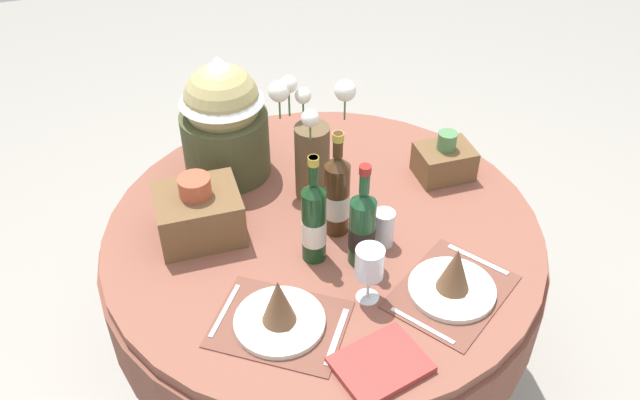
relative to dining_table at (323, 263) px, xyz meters
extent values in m
plane|color=#9E998E|center=(0.00, 0.00, -0.57)|extent=(8.00, 8.00, 0.00)
cylinder|color=brown|center=(0.00, 0.00, 0.13)|extent=(1.33, 1.33, 0.04)
cylinder|color=brown|center=(0.00, 0.00, 0.01)|extent=(1.36, 1.36, 0.21)
cylinder|color=black|center=(0.00, 0.00, -0.22)|extent=(0.12, 0.12, 0.66)
cylinder|color=black|center=(0.00, 0.00, -0.56)|extent=(0.78, 0.78, 0.03)
cube|color=brown|center=(-0.22, -0.33, 0.15)|extent=(0.43, 0.41, 0.00)
cylinder|color=silver|center=(-0.22, -0.33, 0.16)|extent=(0.24, 0.24, 0.02)
cone|color=brown|center=(-0.22, -0.33, 0.24)|extent=(0.09, 0.09, 0.14)
cube|color=silver|center=(-0.35, -0.25, 0.16)|extent=(0.12, 0.16, 0.00)
cube|color=silver|center=(-0.10, -0.42, 0.16)|extent=(0.12, 0.17, 0.00)
cube|color=brown|center=(0.26, -0.36, 0.15)|extent=(0.43, 0.41, 0.00)
cylinder|color=silver|center=(0.26, -0.36, 0.16)|extent=(0.24, 0.24, 0.02)
cone|color=brown|center=(0.26, -0.36, 0.24)|extent=(0.09, 0.09, 0.14)
cube|color=silver|center=(0.13, -0.45, 0.16)|extent=(0.12, 0.16, 0.00)
cube|color=silver|center=(0.38, -0.27, 0.16)|extent=(0.12, 0.16, 0.00)
cylinder|color=brown|center=(0.02, 0.17, 0.28)|extent=(0.11, 0.11, 0.25)
sphere|color=white|center=(-0.01, 0.11, 0.48)|extent=(0.05, 0.05, 0.05)
cylinder|color=#4C7038|center=(-0.01, 0.11, 0.43)|extent=(0.01, 0.01, 0.06)
sphere|color=white|center=(-0.06, 0.25, 0.50)|extent=(0.07, 0.07, 0.07)
cylinder|color=#4C7038|center=(-0.06, 0.25, 0.44)|extent=(0.01, 0.01, 0.07)
sphere|color=white|center=(-0.03, 0.25, 0.52)|extent=(0.05, 0.05, 0.05)
cylinder|color=#4C7038|center=(-0.03, 0.25, 0.45)|extent=(0.01, 0.01, 0.09)
sphere|color=white|center=(0.12, 0.18, 0.51)|extent=(0.07, 0.07, 0.07)
cylinder|color=#4C7038|center=(0.12, 0.18, 0.44)|extent=(0.01, 0.01, 0.08)
sphere|color=white|center=(0.01, 0.24, 0.48)|extent=(0.05, 0.05, 0.05)
cylinder|color=#4C7038|center=(0.01, 0.24, 0.43)|extent=(0.01, 0.01, 0.06)
cylinder|color=#143819|center=(-0.06, -0.12, 0.27)|extent=(0.07, 0.07, 0.24)
cylinder|color=silver|center=(-0.06, -0.12, 0.25)|extent=(0.07, 0.07, 0.08)
cone|color=#143819|center=(-0.06, -0.12, 0.41)|extent=(0.07, 0.07, 0.03)
cylinder|color=#143819|center=(-0.06, -0.12, 0.46)|extent=(0.03, 0.03, 0.09)
cylinder|color=#B29933|center=(-0.06, -0.12, 0.49)|extent=(0.03, 0.03, 0.02)
cylinder|color=#422814|center=(0.03, -0.02, 0.27)|extent=(0.08, 0.08, 0.24)
cylinder|color=silver|center=(0.03, -0.02, 0.25)|extent=(0.08, 0.08, 0.08)
cone|color=#422814|center=(0.03, -0.02, 0.41)|extent=(0.08, 0.08, 0.03)
cylinder|color=#422814|center=(0.03, -0.02, 0.46)|extent=(0.03, 0.03, 0.08)
cylinder|color=#B29933|center=(0.03, -0.02, 0.49)|extent=(0.03, 0.03, 0.02)
cylinder|color=#194223|center=(0.06, -0.17, 0.26)|extent=(0.07, 0.07, 0.21)
cylinder|color=black|center=(0.06, -0.17, 0.24)|extent=(0.08, 0.08, 0.07)
cone|color=#194223|center=(0.06, -0.17, 0.38)|extent=(0.07, 0.07, 0.03)
cylinder|color=#194223|center=(0.06, -0.17, 0.44)|extent=(0.03, 0.03, 0.09)
cylinder|color=maroon|center=(0.06, -0.17, 0.48)|extent=(0.03, 0.03, 0.02)
cylinder|color=silver|center=(0.03, -0.31, 0.15)|extent=(0.06, 0.06, 0.00)
cylinder|color=silver|center=(0.03, -0.31, 0.20)|extent=(0.01, 0.01, 0.08)
cylinder|color=silver|center=(0.03, -0.31, 0.29)|extent=(0.08, 0.08, 0.09)
cylinder|color=silver|center=(0.15, -0.12, 0.21)|extent=(0.06, 0.06, 0.12)
cube|color=#99332D|center=(-0.02, -0.54, 0.16)|extent=(0.25, 0.22, 0.02)
cylinder|color=#474C2D|center=(-0.22, 0.37, 0.26)|extent=(0.28, 0.28, 0.22)
sphere|color=tan|center=(-0.22, 0.37, 0.42)|extent=(0.24, 0.24, 0.24)
cone|color=silver|center=(-0.22, 0.37, 0.50)|extent=(0.27, 0.27, 0.16)
cube|color=brown|center=(-0.36, 0.08, 0.23)|extent=(0.25, 0.21, 0.15)
cylinder|color=#B24C33|center=(-0.36, 0.08, 0.33)|extent=(0.09, 0.09, 0.06)
cube|color=brown|center=(0.46, 0.13, 0.21)|extent=(0.18, 0.14, 0.11)
cylinder|color=#4C7F4C|center=(0.46, 0.13, 0.29)|extent=(0.06, 0.06, 0.06)
camera|label=1|loc=(-0.47, -1.48, 1.52)|focal=37.91mm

